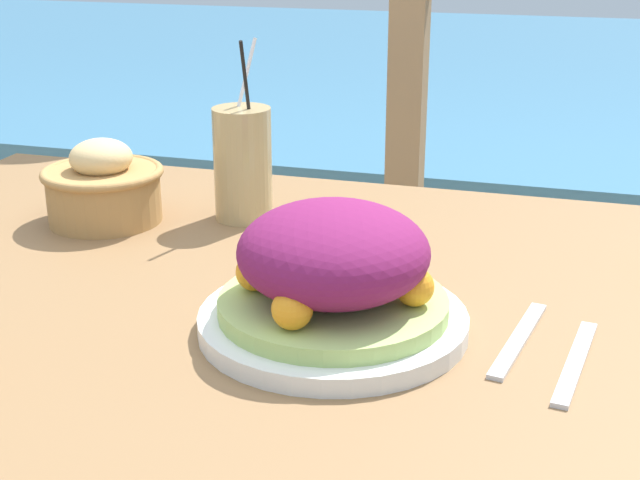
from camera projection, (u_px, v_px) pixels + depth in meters
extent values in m
cube|color=olive|center=(252.00, 315.00, 1.01)|extent=(1.26, 0.96, 0.04)
cube|color=olive|center=(49.00, 357.00, 1.66)|extent=(0.06, 0.06, 0.66)
cube|color=#937551|center=(403.00, 222.00, 1.87)|extent=(0.07, 0.07, 1.00)
cube|color=teal|center=(506.00, 110.00, 4.21)|extent=(12.00, 4.00, 0.45)
cylinder|color=silver|center=(333.00, 321.00, 0.92)|extent=(0.28, 0.28, 0.02)
cylinder|color=#A8C66B|center=(333.00, 305.00, 0.92)|extent=(0.24, 0.24, 0.02)
ellipsoid|color=#72194C|center=(333.00, 252.00, 0.90)|extent=(0.20, 0.20, 0.10)
sphere|color=orange|center=(414.00, 287.00, 0.89)|extent=(0.04, 0.04, 0.04)
sphere|color=orange|center=(371.00, 253.00, 0.97)|extent=(0.04, 0.04, 0.04)
sphere|color=orange|center=(255.00, 272.00, 0.92)|extent=(0.04, 0.04, 0.04)
sphere|color=orange|center=(292.00, 309.00, 0.84)|extent=(0.04, 0.04, 0.04)
cylinder|color=tan|center=(243.00, 164.00, 1.24)|extent=(0.08, 0.08, 0.16)
cylinder|color=white|center=(236.00, 117.00, 1.22)|extent=(0.05, 0.07, 0.21)
cylinder|color=black|center=(250.00, 117.00, 1.21)|extent=(0.01, 0.06, 0.21)
cylinder|color=#AD7F47|center=(104.00, 195.00, 1.24)|extent=(0.16, 0.16, 0.07)
torus|color=#AD7F47|center=(102.00, 172.00, 1.23)|extent=(0.17, 0.17, 0.01)
ellipsoid|color=#DBB77A|center=(101.00, 157.00, 1.22)|extent=(0.09, 0.09, 0.05)
cube|color=silver|center=(519.00, 339.00, 0.90)|extent=(0.05, 0.18, 0.00)
cube|color=silver|center=(576.00, 362.00, 0.86)|extent=(0.04, 0.18, 0.00)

